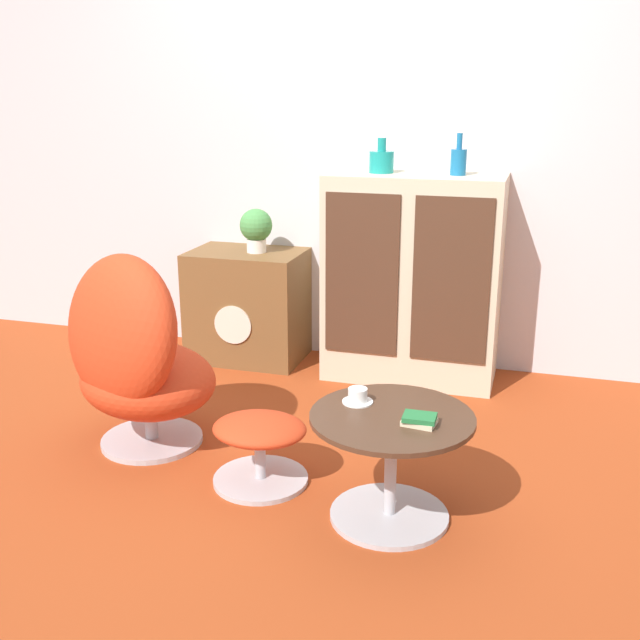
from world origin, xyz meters
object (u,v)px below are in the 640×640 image
object	(u,v)px
vase_inner_left	(459,161)
teacup	(358,397)
book_stack	(419,420)
ottoman	(260,440)
potted_plant	(256,228)
coffee_table	(391,456)
egg_chair	(135,357)
sideboard	(413,278)
vase_leftmost	(381,161)
tv_console	(248,305)

from	to	relation	value
vase_inner_left	teacup	size ratio (longest dim) A/B	1.82
vase_inner_left	book_stack	world-z (taller)	vase_inner_left
ottoman	potted_plant	xyz separation A→B (m)	(-0.53, 1.35, 0.59)
ottoman	coffee_table	size ratio (longest dim) A/B	0.65
ottoman	egg_chair	bearing A→B (deg)	167.74
vase_inner_left	potted_plant	world-z (taller)	vase_inner_left
sideboard	teacup	size ratio (longest dim) A/B	9.64
coffee_table	vase_inner_left	size ratio (longest dim) A/B	2.84
coffee_table	vase_leftmost	distance (m)	1.76
sideboard	teacup	bearing A→B (deg)	-88.34
potted_plant	book_stack	xyz separation A→B (m)	(1.18, -1.51, -0.34)
sideboard	potted_plant	bearing A→B (deg)	179.33
vase_leftmost	teacup	distance (m)	1.58
sideboard	coffee_table	xyz separation A→B (m)	(0.18, -1.45, -0.30)
sideboard	potted_plant	world-z (taller)	sideboard
vase_leftmost	book_stack	distance (m)	1.74
egg_chair	teacup	bearing A→B (deg)	-9.72
tv_console	potted_plant	bearing A→B (deg)	0.53
sideboard	tv_console	bearing A→B (deg)	179.41
tv_console	teacup	distance (m)	1.71
sideboard	vase_inner_left	world-z (taller)	vase_inner_left
ottoman	book_stack	distance (m)	0.72
ottoman	coffee_table	world-z (taller)	coffee_table
vase_leftmost	teacup	size ratio (longest dim) A/B	1.55
vase_inner_left	tv_console	bearing A→B (deg)	179.71
tv_console	vase_inner_left	bearing A→B (deg)	-0.29
teacup	potted_plant	bearing A→B (deg)	123.84
ottoman	tv_console	bearing A→B (deg)	113.66
coffee_table	teacup	bearing A→B (deg)	152.96
sideboard	teacup	distance (m)	1.38
vase_leftmost	vase_inner_left	bearing A→B (deg)	-0.00
vase_leftmost	vase_inner_left	xyz separation A→B (m)	(0.39, -0.00, 0.01)
tv_console	teacup	world-z (taller)	tv_console
sideboard	coffee_table	bearing A→B (deg)	-82.79
sideboard	vase_inner_left	xyz separation A→B (m)	(0.21, 0.00, 0.62)
coffee_table	ottoman	bearing A→B (deg)	168.22
sideboard	tv_console	xyz separation A→B (m)	(-0.96, 0.01, -0.23)
egg_chair	teacup	world-z (taller)	egg_chair
sideboard	teacup	xyz separation A→B (m)	(0.04, -1.38, -0.12)
coffee_table	book_stack	world-z (taller)	book_stack
ottoman	vase_leftmost	world-z (taller)	vase_leftmost
coffee_table	vase_inner_left	world-z (taller)	vase_inner_left
egg_chair	coffee_table	distance (m)	1.20
sideboard	vase_leftmost	size ratio (longest dim) A/B	6.21
coffee_table	teacup	xyz separation A→B (m)	(-0.14, 0.07, 0.18)
vase_inner_left	potted_plant	bearing A→B (deg)	179.66
ottoman	book_stack	bearing A→B (deg)	-14.14
vase_leftmost	egg_chair	bearing A→B (deg)	-123.26
tv_console	coffee_table	size ratio (longest dim) A/B	1.08
egg_chair	ottoman	xyz separation A→B (m)	(0.61, -0.13, -0.24)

